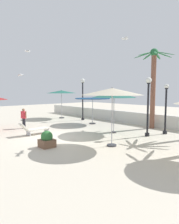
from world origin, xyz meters
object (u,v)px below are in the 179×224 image
(lamp_post_0, at_px, (83,93))
(planter, at_px, (47,140))
(seagull_1, at_px, (28,51))
(lounge_chair_0, at_px, (34,129))
(patio_umbrella_0, at_px, (114,95))
(seagull_2, at_px, (125,39))
(patio_umbrella_2, at_px, (61,92))
(guest_0, at_px, (24,116))
(seagull_0, at_px, (21,75))
(palm_tree_1, at_px, (153,80))
(patio_umbrella_4, at_px, (93,100))
(lamp_post_1, at_px, (166,108))
(lamp_post_2, at_px, (148,100))
(patio_umbrella_3, at_px, (112,92))

(lamp_post_0, relative_size, planter, 4.71)
(seagull_1, xyz_separation_m, planter, (4.67, -1.32, -5.20))
(lounge_chair_0, xyz_separation_m, seagull_1, (-1.51, 0.42, 5.20))
(patio_umbrella_0, xyz_separation_m, seagull_2, (1.85, -1.23, 3.13))
(patio_umbrella_2, height_order, planter, patio_umbrella_2)
(guest_0, relative_size, seagull_0, 1.23)
(patio_umbrella_2, xyz_separation_m, lounge_chair_0, (5.64, -5.97, -2.32))
(palm_tree_1, xyz_separation_m, seagull_2, (1.08, -4.73, 2.04))
(planter, bearing_deg, patio_umbrella_4, 120.18)
(patio_umbrella_0, height_order, patio_umbrella_2, patio_umbrella_2)
(palm_tree_1, xyz_separation_m, planter, (-0.62, -8.74, -3.29))
(seagull_1, xyz_separation_m, seagull_2, (6.37, 2.69, 0.13))
(palm_tree_1, distance_m, seagull_0, 9.77)
(lamp_post_0, bearing_deg, guest_0, -85.57)
(lamp_post_1, distance_m, guest_0, 10.23)
(palm_tree_1, height_order, lamp_post_2, palm_tree_1)
(seagull_1, bearing_deg, lounge_chair_0, -15.65)
(patio_umbrella_3, xyz_separation_m, seagull_1, (-6.72, -1.31, 2.78))
(lamp_post_2, bearing_deg, planter, -107.80)
(patio_umbrella_2, relative_size, seagull_1, 3.14)
(seagull_2, bearing_deg, patio_umbrella_3, -75.78)
(planter, bearing_deg, seagull_0, 168.55)
(palm_tree_1, relative_size, lamp_post_2, 1.62)
(lamp_post_1, relative_size, seagull_2, 4.14)
(patio_umbrella_4, xyz_separation_m, palm_tree_1, (4.54, 2.01, 1.58))
(lamp_post_1, bearing_deg, palm_tree_1, 144.93)
(patio_umbrella_3, distance_m, seagull_0, 7.77)
(patio_umbrella_4, distance_m, lamp_post_0, 2.57)
(palm_tree_1, bearing_deg, planter, -94.07)
(patio_umbrella_0, bearing_deg, patio_umbrella_4, 158.37)
(patio_umbrella_2, bearing_deg, lamp_post_0, 16.31)
(lamp_post_2, distance_m, lounge_chair_0, 7.51)
(lamp_post_0, bearing_deg, lounge_chair_0, -65.13)
(seagull_1, bearing_deg, lamp_post_1, 41.49)
(palm_tree_1, distance_m, lounge_chair_0, 9.31)
(patio_umbrella_4, xyz_separation_m, planter, (3.91, -6.73, -1.71))
(seagull_0, distance_m, seagull_1, 1.79)
(lounge_chair_0, height_order, guest_0, guest_0)
(patio_umbrella_4, bearing_deg, seagull_0, -105.52)
(seagull_1, bearing_deg, planter, -15.73)
(lamp_post_0, height_order, seagull_1, seagull_1)
(guest_0, xyz_separation_m, seagull_0, (0.32, -0.28, 3.09))
(guest_0, bearing_deg, seagull_2, 19.28)
(lamp_post_0, height_order, lounge_chair_0, lamp_post_0)
(patio_umbrella_2, bearing_deg, lamp_post_2, -4.28)
(palm_tree_1, distance_m, guest_0, 10.14)
(patio_umbrella_2, relative_size, lamp_post_1, 0.93)
(lamp_post_2, relative_size, planter, 4.33)
(guest_0, bearing_deg, palm_tree_1, 48.89)
(seagull_1, distance_m, planter, 7.11)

